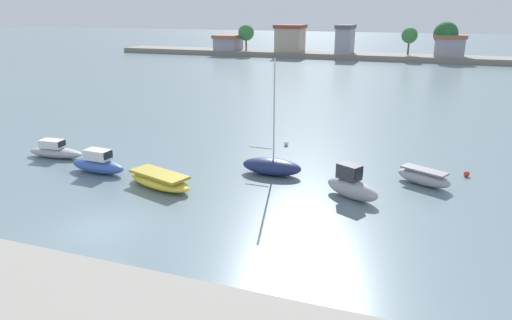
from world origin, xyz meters
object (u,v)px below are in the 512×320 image
object	(u,v)px
moored_boat_1	(98,164)
moored_boat_2	(160,180)
mooring_buoy_1	(286,143)
moored_boat_4	(352,186)
moored_boat_5	(424,177)
mooring_buoy_0	(467,174)
moored_boat_0	(55,151)
moored_boat_3	(272,166)

from	to	relation	value
moored_boat_1	moored_boat_2	distance (m)	5.09
mooring_buoy_1	moored_boat_4	bearing A→B (deg)	-54.17
moored_boat_5	mooring_buoy_0	bearing A→B (deg)	70.64
moored_boat_1	moored_boat_2	size ratio (longest dim) A/B	0.80
moored_boat_4	mooring_buoy_1	bearing A→B (deg)	153.99
moored_boat_0	moored_boat_5	distance (m)	24.59
moored_boat_4	mooring_buoy_0	world-z (taller)	moored_boat_4
moored_boat_3	mooring_buoy_1	distance (m)	6.67
moored_boat_5	moored_boat_1	bearing A→B (deg)	-139.46
moored_boat_4	mooring_buoy_1	xyz separation A→B (m)	(-6.31, 8.73, -0.53)
moored_boat_2	mooring_buoy_1	world-z (taller)	moored_boat_2
mooring_buoy_1	mooring_buoy_0	bearing A→B (deg)	-12.63
moored_boat_0	moored_boat_3	size ratio (longest dim) A/B	0.59
moored_boat_2	moored_boat_5	size ratio (longest dim) A/B	1.45
moored_boat_3	mooring_buoy_1	xyz separation A→B (m)	(-0.99, 6.59, -0.39)
moored_boat_1	moored_boat_3	distance (m)	11.02
moored_boat_5	moored_boat_2	bearing A→B (deg)	-131.84
moored_boat_1	moored_boat_2	xyz separation A→B (m)	(5.01, -0.89, -0.17)
moored_boat_0	moored_boat_1	world-z (taller)	moored_boat_1
mooring_buoy_0	moored_boat_2	bearing A→B (deg)	-154.52
moored_boat_2	mooring_buoy_0	bearing A→B (deg)	43.44
moored_boat_2	moored_boat_4	bearing A→B (deg)	29.32
moored_boat_0	moored_boat_4	xyz separation A→B (m)	(20.69, -0.37, 0.24)
moored_boat_2	mooring_buoy_0	world-z (taller)	moored_boat_2
moored_boat_2	mooring_buoy_1	bearing A→B (deg)	85.64
moored_boat_4	moored_boat_5	bearing A→B (deg)	71.71
moored_boat_0	moored_boat_2	size ratio (longest dim) A/B	0.86
moored_boat_1	moored_boat_3	world-z (taller)	moored_boat_3
moored_boat_0	mooring_buoy_1	world-z (taller)	moored_boat_0
moored_boat_2	moored_boat_5	xyz separation A→B (m)	(14.47, 5.68, 0.05)
mooring_buoy_1	moored_boat_2	bearing A→B (deg)	-112.32
moored_boat_2	moored_boat_0	bearing A→B (deg)	-176.42
moored_boat_3	mooring_buoy_0	size ratio (longest dim) A/B	20.14
moored_boat_5	mooring_buoy_1	size ratio (longest dim) A/B	9.58
moored_boat_3	moored_boat_2	bearing A→B (deg)	-141.66
moored_boat_1	mooring_buoy_1	xyz separation A→B (m)	(9.48, 10.01, -0.41)
moored_boat_1	moored_boat_3	bearing A→B (deg)	21.46
moored_boat_1	moored_boat_2	bearing A→B (deg)	-6.74
moored_boat_1	moored_boat_3	xyz separation A→B (m)	(10.47, 3.42, -0.02)
moored_boat_3	moored_boat_5	distance (m)	9.11
moored_boat_4	moored_boat_2	bearing A→B (deg)	-140.47
moored_boat_2	moored_boat_4	size ratio (longest dim) A/B	1.46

